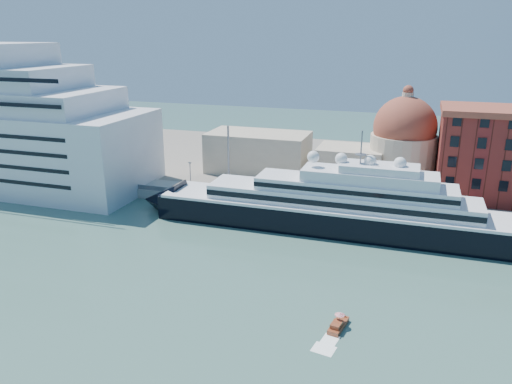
% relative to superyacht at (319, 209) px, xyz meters
% --- Properties ---
extents(ground, '(400.00, 400.00, 0.00)m').
position_rel_superyacht_xyz_m(ground, '(-5.62, -23.00, -4.67)').
color(ground, '#375F55').
rests_on(ground, ground).
extents(quay, '(180.00, 10.00, 2.50)m').
position_rel_superyacht_xyz_m(quay, '(-5.62, 11.00, -3.42)').
color(quay, gray).
rests_on(quay, ground).
extents(land, '(260.00, 72.00, 2.00)m').
position_rel_superyacht_xyz_m(land, '(-5.62, 52.00, -3.67)').
color(land, slate).
rests_on(land, ground).
extents(quay_fence, '(180.00, 0.10, 1.20)m').
position_rel_superyacht_xyz_m(quay_fence, '(-5.62, 6.50, -1.57)').
color(quay_fence, slate).
rests_on(quay_fence, quay).
extents(superyacht, '(90.51, 12.55, 27.05)m').
position_rel_superyacht_xyz_m(superyacht, '(0.00, 0.00, 0.00)').
color(superyacht, black).
rests_on(superyacht, ground).
extents(service_barge, '(10.73, 5.10, 2.32)m').
position_rel_superyacht_xyz_m(service_barge, '(-63.62, -2.25, -4.00)').
color(service_barge, white).
rests_on(service_barge, ground).
extents(water_taxi, '(2.67, 5.49, 2.50)m').
position_rel_superyacht_xyz_m(water_taxi, '(10.96, -39.25, -4.07)').
color(water_taxi, maroon).
rests_on(water_taxi, ground).
extents(church, '(66.00, 18.00, 25.50)m').
position_rel_superyacht_xyz_m(church, '(0.77, 34.72, 6.24)').
color(church, beige).
rests_on(church, land).
extents(lamp_posts, '(120.80, 2.40, 18.00)m').
position_rel_superyacht_xyz_m(lamp_posts, '(-18.29, 9.27, 5.17)').
color(lamp_posts, slate).
rests_on(lamp_posts, quay).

